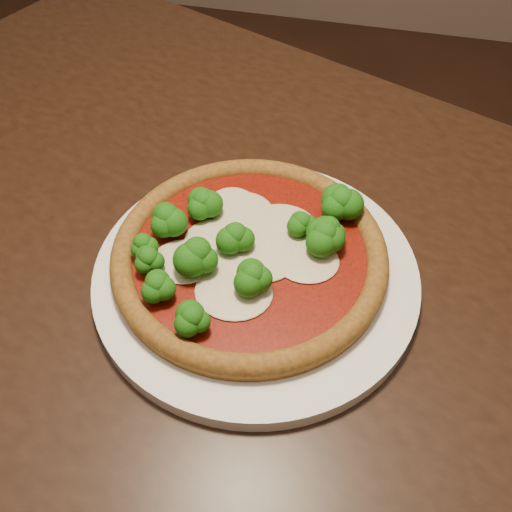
# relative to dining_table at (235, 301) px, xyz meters

# --- Properties ---
(floor) EXTENTS (4.00, 4.00, 0.00)m
(floor) POSITION_rel_dining_table_xyz_m (-0.21, 0.03, -0.66)
(floor) COLOR black
(floor) RESTS_ON ground
(dining_table) EXTENTS (1.56, 1.30, 0.75)m
(dining_table) POSITION_rel_dining_table_xyz_m (0.00, 0.00, 0.00)
(dining_table) COLOR black
(dining_table) RESTS_ON floor
(plate) EXTENTS (0.35, 0.35, 0.02)m
(plate) POSITION_rel_dining_table_xyz_m (0.03, -0.03, 0.10)
(plate) COLOR silver
(plate) RESTS_ON dining_table
(pizza) EXTENTS (0.30, 0.30, 0.06)m
(pizza) POSITION_rel_dining_table_xyz_m (0.02, -0.02, 0.12)
(pizza) COLOR brown
(pizza) RESTS_ON plate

